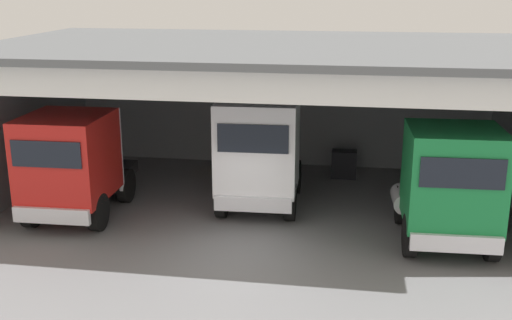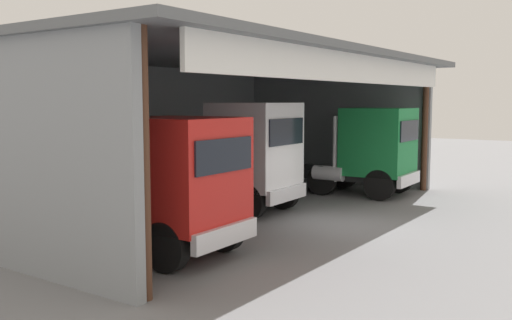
{
  "view_description": "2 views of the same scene",
  "coord_description": "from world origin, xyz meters",
  "px_view_note": "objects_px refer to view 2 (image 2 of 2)",
  "views": [
    {
      "loc": [
        2.87,
        -14.92,
        7.01
      ],
      "look_at": [
        0.0,
        3.06,
        1.73
      ],
      "focal_mm": 44.04,
      "sensor_mm": 36.0,
      "label": 1
    },
    {
      "loc": [
        -14.83,
        -7.22,
        3.63
      ],
      "look_at": [
        0.0,
        3.06,
        1.73
      ],
      "focal_mm": 39.68,
      "sensor_mm": 36.0,
      "label": 2
    }
  ],
  "objects_px": {
    "truck_green_left_bay": "(371,149)",
    "oil_drum": "(110,195)",
    "truck_white_center_bay": "(246,155)",
    "tool_cart": "(208,179)",
    "truck_red_center_right_bay": "(168,183)"
  },
  "relations": [
    {
      "from": "oil_drum",
      "to": "truck_red_center_right_bay",
      "type": "bearing_deg",
      "value": -119.05
    },
    {
      "from": "tool_cart",
      "to": "truck_green_left_bay",
      "type": "bearing_deg",
      "value": -63.74
    },
    {
      "from": "oil_drum",
      "to": "truck_white_center_bay",
      "type": "bearing_deg",
      "value": -62.37
    },
    {
      "from": "truck_red_center_right_bay",
      "to": "oil_drum",
      "type": "height_order",
      "value": "truck_red_center_right_bay"
    },
    {
      "from": "truck_green_left_bay",
      "to": "oil_drum",
      "type": "relative_size",
      "value": 5.28
    },
    {
      "from": "truck_green_left_bay",
      "to": "oil_drum",
      "type": "bearing_deg",
      "value": -40.95
    },
    {
      "from": "oil_drum",
      "to": "tool_cart",
      "type": "relative_size",
      "value": 0.93
    },
    {
      "from": "truck_green_left_bay",
      "to": "truck_white_center_bay",
      "type": "bearing_deg",
      "value": -22.35
    },
    {
      "from": "truck_red_center_right_bay",
      "to": "tool_cart",
      "type": "distance_m",
      "value": 9.66
    },
    {
      "from": "truck_white_center_bay",
      "to": "tool_cart",
      "type": "distance_m",
      "value": 4.74
    },
    {
      "from": "truck_white_center_bay",
      "to": "truck_green_left_bay",
      "type": "height_order",
      "value": "truck_white_center_bay"
    },
    {
      "from": "truck_red_center_right_bay",
      "to": "truck_green_left_bay",
      "type": "bearing_deg",
      "value": 176.75
    },
    {
      "from": "truck_red_center_right_bay",
      "to": "truck_green_left_bay",
      "type": "relative_size",
      "value": 1.04
    },
    {
      "from": "truck_red_center_right_bay",
      "to": "oil_drum",
      "type": "bearing_deg",
      "value": -120.36
    },
    {
      "from": "truck_green_left_bay",
      "to": "tool_cart",
      "type": "relative_size",
      "value": 4.9
    }
  ]
}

